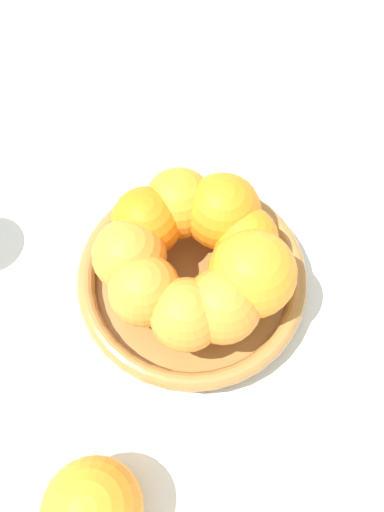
# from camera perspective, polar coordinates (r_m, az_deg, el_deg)

# --- Properties ---
(ground_plane) EXTENTS (4.00, 4.00, 0.00)m
(ground_plane) POSITION_cam_1_polar(r_m,az_deg,el_deg) (0.53, -0.00, -3.42)
(ground_plane) COLOR silver
(fruit_bowl) EXTENTS (0.23, 0.23, 0.04)m
(fruit_bowl) POSITION_cam_1_polar(r_m,az_deg,el_deg) (0.52, -0.00, -2.61)
(fruit_bowl) COLOR #A57238
(fruit_bowl) RESTS_ON ground_plane
(orange_pile) EXTENTS (0.19, 0.18, 0.08)m
(orange_pile) POSITION_cam_1_polar(r_m,az_deg,el_deg) (0.47, 0.44, 0.15)
(orange_pile) COLOR orange
(orange_pile) RESTS_ON fruit_bowl
(stray_orange) EXTENTS (0.08, 0.08, 0.08)m
(stray_orange) POSITION_cam_1_polar(r_m,az_deg,el_deg) (0.46, -11.30, -26.55)
(stray_orange) COLOR orange
(stray_orange) RESTS_ON ground_plane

